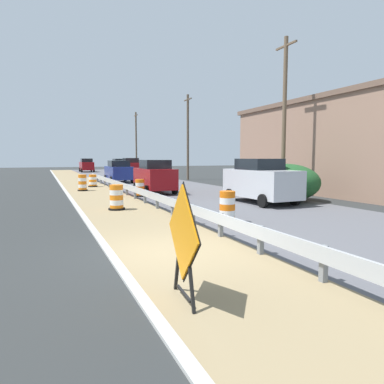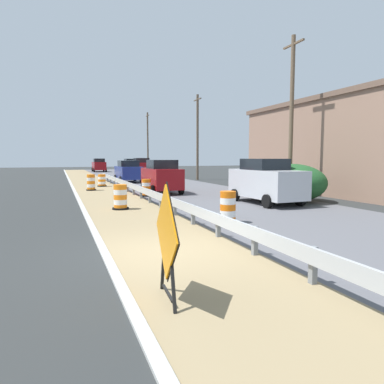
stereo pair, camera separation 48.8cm
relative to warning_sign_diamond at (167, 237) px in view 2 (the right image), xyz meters
name	(u,v)px [view 2 (the right image)]	position (x,y,z in m)	size (l,w,h in m)	color
ground_plane	(159,252)	(0.68, 2.92, -1.05)	(160.00, 160.00, 0.00)	#2B2D2D
median_dirt_strip	(179,249)	(1.19, 2.92, -1.05)	(3.42, 120.00, 0.01)	#8E7A56
far_lane_asphalt	(355,232)	(7.01, 2.92, -1.05)	(8.22, 120.00, 0.00)	#56565B
curb_near_edge	(106,257)	(-0.62, 2.92, -1.05)	(0.20, 120.00, 0.11)	#ADADA8
guardrail_median	(203,214)	(2.67, 4.89, -0.54)	(0.18, 53.37, 0.71)	#ADB2B7
warning_sign_diamond	(167,237)	(0.00, 0.00, 0.00)	(0.17, 1.64, 1.96)	black
traffic_barrel_nearest	(228,209)	(3.99, 5.74, -0.54)	(0.70, 0.70, 1.13)	orange
traffic_barrel_close	(120,198)	(0.96, 10.38, -0.55)	(0.74, 0.74, 1.12)	orange
traffic_barrel_mid	(146,189)	(3.30, 15.19, -0.59)	(0.68, 0.68, 1.03)	orange
traffic_barrel_far	(102,181)	(1.62, 23.31, -0.62)	(0.73, 0.73, 0.97)	orange
traffic_barrel_farther	(91,183)	(0.52, 20.16, -0.54)	(0.69, 0.69, 1.13)	orange
car_lead_near_lane	(161,177)	(4.68, 16.71, 0.02)	(2.02, 4.05, 2.16)	maroon
car_trailing_near_lane	(131,166)	(8.10, 44.39, 0.01)	(2.02, 4.69, 2.12)	#4C5156
car_lead_far_lane	(99,165)	(4.53, 52.73, 0.01)	(2.04, 4.53, 2.13)	maroon
car_mid_far_lane	(142,167)	(8.12, 37.71, 0.06)	(2.10, 4.58, 2.23)	maroon
car_trailing_far_lane	(128,171)	(4.51, 27.45, -0.04)	(2.12, 4.36, 2.03)	navy
car_distant_a	(266,181)	(8.20, 9.86, 0.07)	(2.23, 4.51, 2.26)	silver
roadside_shop_near	(345,147)	(16.34, 13.02, 1.98)	(6.87, 14.47, 6.04)	#93705B
utility_pole_near	(291,115)	(11.10, 11.83, 3.71)	(0.24, 1.80, 9.20)	brown
utility_pole_mid	(197,136)	(11.85, 28.33, 3.43)	(0.24, 1.80, 8.66)	brown
utility_pole_far	(148,141)	(11.57, 48.53, 3.72)	(0.24, 1.80, 9.22)	brown
bush_roadside	(292,183)	(9.86, 9.92, -0.06)	(3.51, 3.51, 1.99)	#1E4C23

